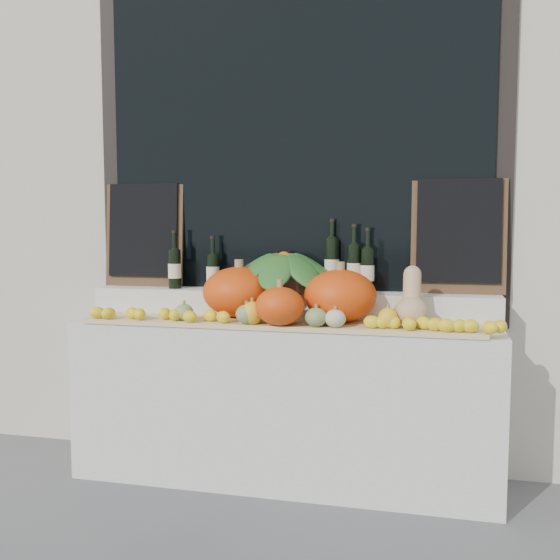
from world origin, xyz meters
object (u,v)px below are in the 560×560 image
object	(u,v)px
pumpkin_left	(239,292)
butternut_squash	(412,303)
produce_bowl	(284,272)
wine_bottle_tall	(332,264)
pumpkin_right	(340,296)

from	to	relation	value
pumpkin_left	butternut_squash	distance (m)	0.94
produce_bowl	butternut_squash	bearing A→B (deg)	-19.01
pumpkin_left	wine_bottle_tall	size ratio (longest dim) A/B	0.99
pumpkin_right	wine_bottle_tall	size ratio (longest dim) A/B	0.93
pumpkin_left	butternut_squash	size ratio (longest dim) A/B	1.33
wine_bottle_tall	pumpkin_left	bearing A→B (deg)	-156.62
pumpkin_right	produce_bowl	xyz separation A→B (m)	(-0.35, 0.20, 0.11)
butternut_squash	wine_bottle_tall	distance (m)	0.57
wine_bottle_tall	butternut_squash	bearing A→B (deg)	-34.42
produce_bowl	pumpkin_left	bearing A→B (deg)	-146.37
pumpkin_left	produce_bowl	world-z (taller)	produce_bowl
butternut_squash	pumpkin_left	bearing A→B (deg)	173.87
butternut_squash	wine_bottle_tall	world-z (taller)	wine_bottle_tall
produce_bowl	wine_bottle_tall	world-z (taller)	wine_bottle_tall
wine_bottle_tall	pumpkin_right	bearing A→B (deg)	-71.98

